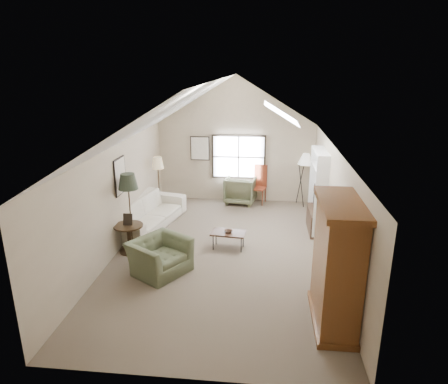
# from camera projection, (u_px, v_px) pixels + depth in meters

# --- Properties ---
(room_shell) EXTENTS (5.01, 8.01, 4.00)m
(room_shell) POSITION_uv_depth(u_px,v_px,m) (222.00, 117.00, 8.48)
(room_shell) COLOR #6D604E
(room_shell) RESTS_ON ground
(window) EXTENTS (1.72, 0.08, 1.42)m
(window) POSITION_uv_depth(u_px,v_px,m) (239.00, 157.00, 12.76)
(window) COLOR black
(window) RESTS_ON room_shell
(skylight) EXTENTS (0.80, 1.20, 0.52)m
(skylight) POSITION_uv_depth(u_px,v_px,m) (282.00, 112.00, 9.20)
(skylight) COLOR white
(skylight) RESTS_ON room_shell
(wall_art) EXTENTS (1.97, 3.71, 0.88)m
(wall_art) POSITION_uv_depth(u_px,v_px,m) (162.00, 162.00, 10.96)
(wall_art) COLOR black
(wall_art) RESTS_ON room_shell
(armoire) EXTENTS (0.60, 1.50, 2.20)m
(armoire) POSITION_uv_depth(u_px,v_px,m) (337.00, 264.00, 6.64)
(armoire) COLOR brown
(armoire) RESTS_ON ground
(tv_alcove) EXTENTS (0.32, 1.30, 2.10)m
(tv_alcove) POSITION_uv_depth(u_px,v_px,m) (318.00, 190.00, 10.39)
(tv_alcove) COLOR white
(tv_alcove) RESTS_ON ground
(media_console) EXTENTS (0.34, 1.18, 0.60)m
(media_console) POSITION_uv_depth(u_px,v_px,m) (315.00, 220.00, 10.66)
(media_console) COLOR #382316
(media_console) RESTS_ON ground
(tv_panel) EXTENTS (0.05, 0.90, 0.55)m
(tv_panel) POSITION_uv_depth(u_px,v_px,m) (317.00, 198.00, 10.47)
(tv_panel) COLOR black
(tv_panel) RESTS_ON media_console
(sofa) EXTENTS (1.64, 2.91, 0.80)m
(sofa) POSITION_uv_depth(u_px,v_px,m) (148.00, 212.00, 10.94)
(sofa) COLOR beige
(sofa) RESTS_ON ground
(armchair_near) EXTENTS (1.46, 1.50, 0.74)m
(armchair_near) POSITION_uv_depth(u_px,v_px,m) (160.00, 256.00, 8.50)
(armchair_near) COLOR #545D41
(armchair_near) RESTS_ON ground
(armchair_far) EXTENTS (1.06, 1.09, 0.87)m
(armchair_far) POSITION_uv_depth(u_px,v_px,m) (241.00, 190.00, 12.81)
(armchair_far) COLOR #565B3F
(armchair_far) RESTS_ON ground
(coffee_table) EXTENTS (0.86, 0.54, 0.42)m
(coffee_table) POSITION_uv_depth(u_px,v_px,m) (228.00, 240.00, 9.66)
(coffee_table) COLOR #3E2519
(coffee_table) RESTS_ON ground
(bowl) EXTENTS (0.22, 0.22, 0.05)m
(bowl) POSITION_uv_depth(u_px,v_px,m) (228.00, 231.00, 9.58)
(bowl) COLOR #3B2018
(bowl) RESTS_ON coffee_table
(side_table) EXTENTS (0.82, 0.82, 0.69)m
(side_table) POSITION_uv_depth(u_px,v_px,m) (129.00, 238.00, 9.44)
(side_table) COLOR #312314
(side_table) RESTS_ON ground
(side_chair) EXTENTS (0.57, 0.57, 1.23)m
(side_chair) POSITION_uv_depth(u_px,v_px,m) (258.00, 185.00, 12.70)
(side_chair) COLOR maroon
(side_chair) RESTS_ON ground
(tripod_lamp) EXTENTS (0.60, 0.60, 1.70)m
(tripod_lamp) POSITION_uv_depth(u_px,v_px,m) (305.00, 179.00, 12.49)
(tripod_lamp) COLOR silver
(tripod_lamp) RESTS_ON ground
(dark_lamp) EXTENTS (0.55, 0.55, 1.91)m
(dark_lamp) POSITION_uv_depth(u_px,v_px,m) (130.00, 211.00, 9.44)
(dark_lamp) COLOR black
(dark_lamp) RESTS_ON ground
(tan_lamp) EXTENTS (0.41, 0.41, 1.72)m
(tan_lamp) POSITION_uv_depth(u_px,v_px,m) (159.00, 184.00, 11.93)
(tan_lamp) COLOR tan
(tan_lamp) RESTS_ON ground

